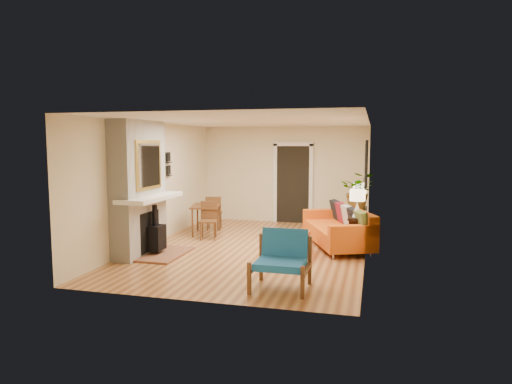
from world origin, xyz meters
TOP-DOWN VIEW (x-y plane):
  - room_shell at (0.60, 2.63)m, footprint 6.50×6.50m
  - fireplace at (-2.00, -1.00)m, footprint 1.09×1.68m
  - sofa at (1.73, 0.65)m, footprint 1.71×2.42m
  - ottoman at (0.77, -0.31)m, footprint 0.86×0.86m
  - blue_chair at (1.07, -2.32)m, footprint 0.83×0.82m
  - dining_table at (-1.43, 1.18)m, footprint 0.91×1.61m
  - console_table at (2.07, 0.82)m, footprint 0.34×1.85m
  - lamp_near at (2.07, 0.10)m, footprint 0.30×0.30m
  - lamp_far at (2.07, 1.51)m, footprint 0.30×0.30m
  - houseplant at (2.06, 1.11)m, footprint 0.77×0.68m

SIDE VIEW (x-z plane):
  - ottoman at x=0.77m, z-range 0.03..0.45m
  - sofa at x=1.73m, z-range -0.05..0.82m
  - blue_chair at x=1.07m, z-range 0.03..0.90m
  - dining_table at x=-1.43m, z-range 0.13..0.97m
  - console_table at x=2.07m, z-range 0.21..0.94m
  - lamp_near at x=2.07m, z-range 0.79..1.33m
  - lamp_far at x=2.07m, z-range 0.79..1.33m
  - houseplant at x=2.06m, z-range 0.73..1.54m
  - room_shell at x=0.60m, z-range -2.01..4.49m
  - fireplace at x=-2.00m, z-range -0.06..2.54m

